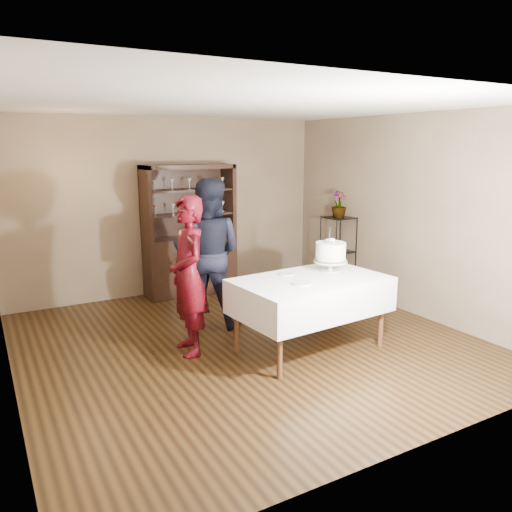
# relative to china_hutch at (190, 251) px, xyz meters

# --- Properties ---
(floor) EXTENTS (5.00, 5.00, 0.00)m
(floor) POSITION_rel_china_hutch_xyz_m (-0.20, -2.25, -0.66)
(floor) COLOR black
(floor) RESTS_ON ground
(ceiling) EXTENTS (5.00, 5.00, 0.00)m
(ceiling) POSITION_rel_china_hutch_xyz_m (-0.20, -2.25, 2.04)
(ceiling) COLOR silver
(ceiling) RESTS_ON back_wall
(back_wall) EXTENTS (5.00, 0.02, 2.70)m
(back_wall) POSITION_rel_china_hutch_xyz_m (-0.20, 0.25, 0.69)
(back_wall) COLOR brown
(back_wall) RESTS_ON floor
(wall_right) EXTENTS (0.02, 5.00, 2.70)m
(wall_right) POSITION_rel_china_hutch_xyz_m (2.30, -2.25, 0.69)
(wall_right) COLOR brown
(wall_right) RESTS_ON floor
(china_hutch) EXTENTS (1.40, 0.48, 2.00)m
(china_hutch) POSITION_rel_china_hutch_xyz_m (0.00, 0.00, 0.00)
(china_hutch) COLOR black
(china_hutch) RESTS_ON floor
(plant_etagere) EXTENTS (0.42, 0.42, 1.20)m
(plant_etagere) POSITION_rel_china_hutch_xyz_m (2.08, -1.05, -0.01)
(plant_etagere) COLOR black
(plant_etagere) RESTS_ON floor
(cake_table) EXTENTS (1.74, 1.15, 0.84)m
(cake_table) POSITION_rel_china_hutch_xyz_m (0.31, -2.78, -0.03)
(cake_table) COLOR white
(cake_table) RESTS_ON floor
(woman) EXTENTS (0.48, 0.68, 1.76)m
(woman) POSITION_rel_china_hutch_xyz_m (-0.90, -2.18, 0.22)
(woman) COLOR #34040C
(woman) RESTS_ON floor
(man) EXTENTS (1.16, 1.12, 1.89)m
(man) POSITION_rel_china_hutch_xyz_m (-0.34, -1.46, 0.28)
(man) COLOR black
(man) RESTS_ON floor
(cake) EXTENTS (0.44, 0.44, 0.54)m
(cake) POSITION_rel_china_hutch_xyz_m (0.71, -2.62, 0.39)
(cake) COLOR white
(cake) RESTS_ON cake_table
(plate_near) EXTENTS (0.27, 0.27, 0.01)m
(plate_near) POSITION_rel_china_hutch_xyz_m (0.10, -2.92, 0.18)
(plate_near) COLOR white
(plate_near) RESTS_ON cake_table
(plate_far) EXTENTS (0.21, 0.21, 0.01)m
(plate_far) POSITION_rel_china_hutch_xyz_m (0.16, -2.51, 0.18)
(plate_far) COLOR white
(plate_far) RESTS_ON cake_table
(potted_plant) EXTENTS (0.25, 0.25, 0.41)m
(potted_plant) POSITION_rel_china_hutch_xyz_m (2.04, -1.09, 0.73)
(potted_plant) COLOR #4A6A32
(potted_plant) RESTS_ON plant_etagere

